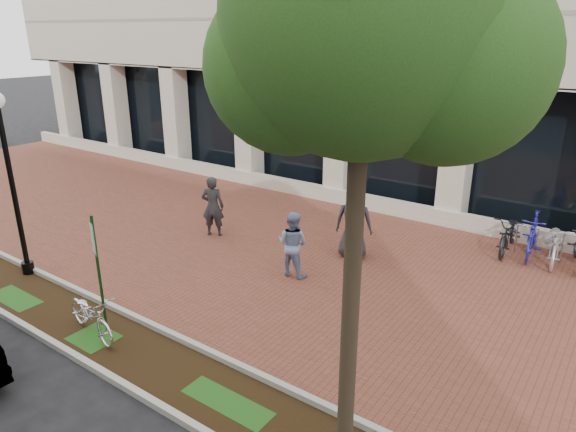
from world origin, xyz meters
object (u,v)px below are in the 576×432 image
Objects in this scene: street_tree at (369,36)px; pedestrian_left at (213,206)px; pedestrian_right at (354,221)px; lamppost at (11,176)px; locked_bicycle at (91,315)px; parking_sign at (97,260)px; pedestrian_mid at (293,244)px; bike_rack_cluster at (556,242)px.

street_tree is 4.11× the size of pedestrian_left.
pedestrian_right is (3.99, 1.01, 0.10)m from pedestrian_left.
lamppost is 2.56× the size of locked_bicycle.
locked_bicycle is at bearing -11.22° from lamppost.
locked_bicycle is at bearing -93.87° from parking_sign.
lamppost is at bearing 88.31° from locked_bicycle.
pedestrian_right is (0.67, 1.78, 0.18)m from pedestrian_mid.
lamppost reaches higher than bike_rack_cluster.
pedestrian_right reaches higher than locked_bicycle.
pedestrian_right is 0.62× the size of bike_rack_cluster.
locked_bicycle is at bearing -178.22° from street_tree.
lamppost is 6.67m from pedestrian_mid.
parking_sign is 1.39× the size of pedestrian_left.
pedestrian_left is (-1.78, 4.99, -0.67)m from parking_sign.
locked_bicycle is (3.66, -0.73, -2.01)m from lamppost.
parking_sign reaches higher than locked_bicycle.
street_tree is at bearing 99.01° from pedestrian_right.
pedestrian_right is at bearing 166.29° from pedestrian_left.
pedestrian_mid is (5.31, 3.69, -1.66)m from lamppost.
lamppost is 5.14m from pedestrian_left.
parking_sign is 4.55m from pedestrian_mid.
pedestrian_mid is at bearing 50.22° from pedestrian_right.
parking_sign is at bearing -135.08° from bike_rack_cluster.
lamppost is (-3.77, 0.52, 0.91)m from parking_sign.
pedestrian_right is (2.32, 6.20, 0.53)m from locked_bicycle.
bike_rack_cluster is at bearing 38.43° from lamppost.
lamppost is at bearing -149.70° from bike_rack_cluster.
locked_bicycle is 6.64m from pedestrian_right.
lamppost reaches higher than pedestrian_left.
street_tree is at bearing -105.42° from bike_rack_cluster.
bike_rack_cluster is (6.55, 8.71, -1.00)m from parking_sign.
lamppost is 2.71× the size of pedestrian_mid.
pedestrian_right is at bearing 42.48° from lamppost.
parking_sign is 1.13m from locked_bicycle.
lamppost is 0.60× the size of street_tree.
locked_bicycle is 0.87× the size of pedestrian_right.
parking_sign is 5.34m from pedestrian_left.
pedestrian_mid is at bearing 132.53° from street_tree.
locked_bicycle is 0.96× the size of pedestrian_left.
lamppost reaches higher than locked_bicycle.
parking_sign is 0.77× the size of bike_rack_cluster.
street_tree reaches higher than pedestrian_left.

